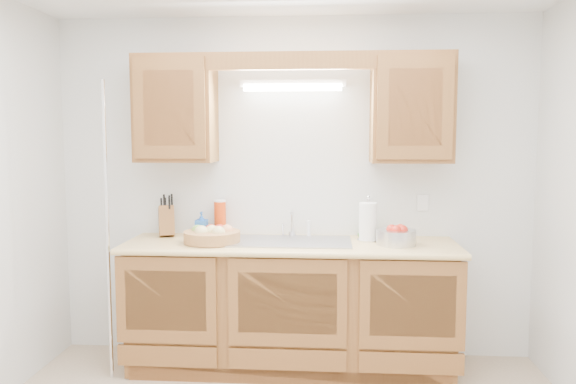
# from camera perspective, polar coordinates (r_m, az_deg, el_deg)

# --- Properties ---
(room) EXTENTS (3.52, 3.50, 2.50)m
(room) POSITION_cam_1_polar(r_m,az_deg,el_deg) (2.68, -1.46, -2.56)
(room) COLOR #C8AE90
(room) RESTS_ON ground
(base_cabinets) EXTENTS (2.20, 0.60, 0.86)m
(base_cabinets) POSITION_cam_1_polar(r_m,az_deg,el_deg) (4.03, 0.26, -11.54)
(base_cabinets) COLOR brown
(base_cabinets) RESTS_ON ground
(countertop) EXTENTS (2.30, 0.63, 0.04)m
(countertop) POSITION_cam_1_polar(r_m,az_deg,el_deg) (3.91, 0.25, -5.44)
(countertop) COLOR #DBBE73
(countertop) RESTS_ON base_cabinets
(upper_cabinet_left) EXTENTS (0.55, 0.33, 0.75)m
(upper_cabinet_left) POSITION_cam_1_polar(r_m,az_deg,el_deg) (4.13, -11.30, 8.23)
(upper_cabinet_left) COLOR brown
(upper_cabinet_left) RESTS_ON room
(upper_cabinet_right) EXTENTS (0.55, 0.33, 0.75)m
(upper_cabinet_right) POSITION_cam_1_polar(r_m,az_deg,el_deg) (4.02, 12.42, 8.28)
(upper_cabinet_right) COLOR brown
(upper_cabinet_right) RESTS_ON room
(valance) EXTENTS (2.20, 0.05, 0.12)m
(valance) POSITION_cam_1_polar(r_m,az_deg,el_deg) (3.87, 0.26, 13.20)
(valance) COLOR brown
(valance) RESTS_ON room
(fluorescent_fixture) EXTENTS (0.76, 0.08, 0.08)m
(fluorescent_fixture) POSITION_cam_1_polar(r_m,az_deg,el_deg) (4.08, 0.48, 10.79)
(fluorescent_fixture) COLOR white
(fluorescent_fixture) RESTS_ON room
(sink) EXTENTS (0.84, 0.46, 0.36)m
(sink) POSITION_cam_1_polar(r_m,az_deg,el_deg) (3.94, 0.27, -6.12)
(sink) COLOR #9E9EA3
(sink) RESTS_ON countertop
(wire_shelf_pole) EXTENTS (0.03, 0.03, 2.00)m
(wire_shelf_pole) POSITION_cam_1_polar(r_m,az_deg,el_deg) (3.91, -17.87, -3.91)
(wire_shelf_pole) COLOR silver
(wire_shelf_pole) RESTS_ON ground
(outlet_plate) EXTENTS (0.08, 0.01, 0.12)m
(outlet_plate) POSITION_cam_1_polar(r_m,az_deg,el_deg) (4.22, 13.53, -1.06)
(outlet_plate) COLOR white
(outlet_plate) RESTS_ON room
(fruit_basket) EXTENTS (0.48, 0.48, 0.12)m
(fruit_basket) POSITION_cam_1_polar(r_m,az_deg,el_deg) (3.92, -7.72, -4.35)
(fruit_basket) COLOR #B07D47
(fruit_basket) RESTS_ON countertop
(knife_block) EXTENTS (0.16, 0.21, 0.32)m
(knife_block) POSITION_cam_1_polar(r_m,az_deg,el_deg) (4.24, -12.24, -2.84)
(knife_block) COLOR brown
(knife_block) RESTS_ON countertop
(orange_canister) EXTENTS (0.09, 0.09, 0.26)m
(orange_canister) POSITION_cam_1_polar(r_m,az_deg,el_deg) (4.19, -6.92, -2.61)
(orange_canister) COLOR red
(orange_canister) RESTS_ON countertop
(soap_bottle) EXTENTS (0.09, 0.09, 0.18)m
(soap_bottle) POSITION_cam_1_polar(r_m,az_deg,el_deg) (4.16, -8.78, -3.25)
(soap_bottle) COLOR blue
(soap_bottle) RESTS_ON countertop
(sponge) EXTENTS (0.12, 0.08, 0.02)m
(sponge) POSITION_cam_1_polar(r_m,az_deg,el_deg) (4.15, 7.96, -4.41)
(sponge) COLOR #CC333F
(sponge) RESTS_ON countertop
(paper_towel) EXTENTS (0.15, 0.15, 0.32)m
(paper_towel) POSITION_cam_1_polar(r_m,az_deg,el_deg) (3.98, 8.13, -3.04)
(paper_towel) COLOR silver
(paper_towel) RESTS_ON countertop
(apple_bowl) EXTENTS (0.34, 0.34, 0.14)m
(apple_bowl) POSITION_cam_1_polar(r_m,az_deg,el_deg) (3.88, 10.95, -4.41)
(apple_bowl) COLOR silver
(apple_bowl) RESTS_ON countertop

